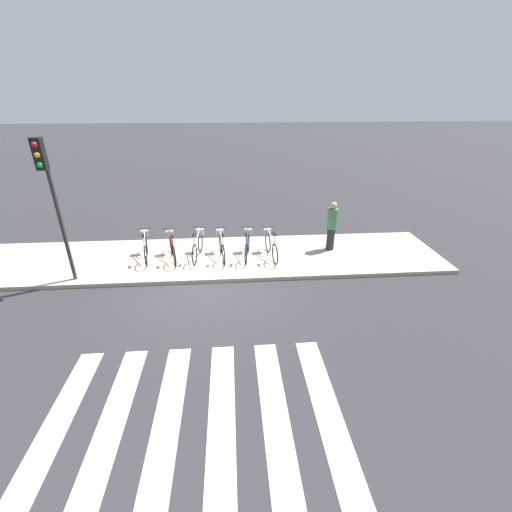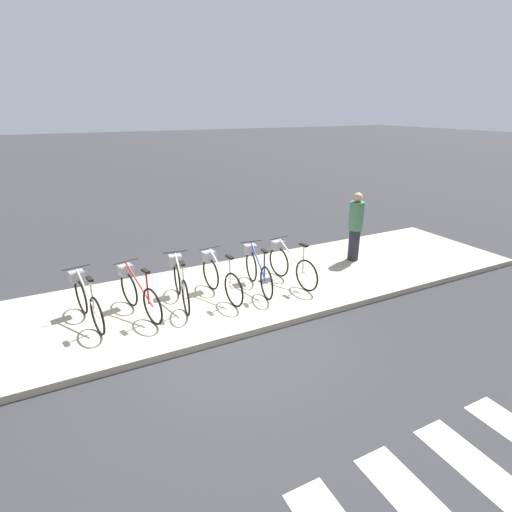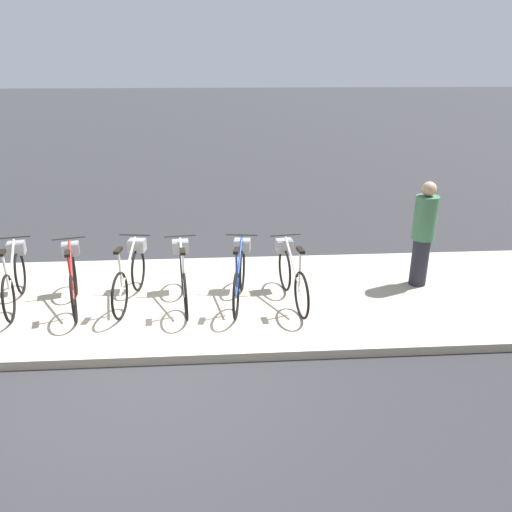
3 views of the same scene
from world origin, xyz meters
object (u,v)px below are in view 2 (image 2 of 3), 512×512
(parked_bicycle_2, at_px, (180,281))
(parked_bicycle_5, at_px, (289,263))
(parked_bicycle_4, at_px, (257,268))
(parked_bicycle_3, at_px, (219,275))
(pedestrian, at_px, (356,225))
(parked_bicycle_1, at_px, (137,291))
(parked_bicycle_0, at_px, (86,298))

(parked_bicycle_2, height_order, parked_bicycle_5, same)
(parked_bicycle_4, bearing_deg, parked_bicycle_3, 179.12)
(parked_bicycle_2, height_order, parked_bicycle_4, same)
(parked_bicycle_2, relative_size, parked_bicycle_3, 1.00)
(parked_bicycle_5, distance_m, pedestrian, 2.15)
(parked_bicycle_1, distance_m, parked_bicycle_5, 3.12)
(parked_bicycle_1, distance_m, pedestrian, 5.22)
(parked_bicycle_0, xyz_separation_m, parked_bicycle_2, (1.64, -0.01, 0.00))
(parked_bicycle_2, relative_size, parked_bicycle_5, 1.00)
(parked_bicycle_0, xyz_separation_m, parked_bicycle_5, (3.96, -0.16, 0.00))
(parked_bicycle_1, bearing_deg, parked_bicycle_5, -1.35)
(parked_bicycle_5, bearing_deg, parked_bicycle_4, 176.56)
(parked_bicycle_2, bearing_deg, parked_bicycle_4, -3.76)
(parked_bicycle_0, bearing_deg, parked_bicycle_2, -0.38)
(parked_bicycle_3, relative_size, parked_bicycle_5, 1.00)
(pedestrian, bearing_deg, parked_bicycle_1, -176.31)
(parked_bicycle_0, distance_m, parked_bicycle_2, 1.64)
(parked_bicycle_3, height_order, parked_bicycle_4, same)
(parked_bicycle_1, distance_m, parked_bicycle_4, 2.38)
(parked_bicycle_3, height_order, pedestrian, pedestrian)
(parked_bicycle_5, bearing_deg, parked_bicycle_0, 177.70)
(parked_bicycle_5, bearing_deg, parked_bicycle_1, 178.65)
(parked_bicycle_2, xyz_separation_m, parked_bicycle_5, (2.32, -0.15, 0.00))
(parked_bicycle_5, height_order, pedestrian, pedestrian)
(parked_bicycle_0, height_order, pedestrian, pedestrian)
(parked_bicycle_4, bearing_deg, parked_bicycle_2, 176.24)
(parked_bicycle_0, relative_size, parked_bicycle_4, 0.99)
(parked_bicycle_2, relative_size, parked_bicycle_4, 1.00)
(parked_bicycle_0, relative_size, parked_bicycle_5, 0.99)
(parked_bicycle_1, height_order, parked_bicycle_4, same)
(parked_bicycle_1, bearing_deg, parked_bicycle_0, 174.19)
(parked_bicycle_2, bearing_deg, parked_bicycle_0, 179.62)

